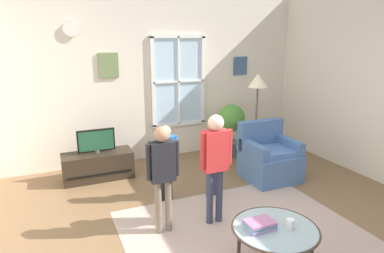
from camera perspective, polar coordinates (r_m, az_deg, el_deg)
name	(u,v)px	position (r m, az deg, el deg)	size (l,w,h in m)	color
ground_plane	(235,234)	(4.01, 7.21, -17.50)	(6.02, 6.10, 0.02)	brown
back_wall	(157,76)	(6.02, -5.95, 8.43)	(5.42, 0.17, 2.94)	beige
area_rug	(250,239)	(3.92, 9.83, -18.28)	(2.60, 2.39, 0.01)	tan
tv_stand	(98,166)	(5.45, -15.58, -6.37)	(1.05, 0.44, 0.42)	#2D2319
television	(96,141)	(5.32, -15.88, -2.31)	(0.56, 0.08, 0.37)	#4C4C4C
armchair	(269,158)	(5.36, 12.82, -5.22)	(0.76, 0.74, 0.87)	#476B9E
coffee_table	(275,230)	(3.31, 13.84, -16.64)	(0.80, 0.80, 0.45)	#99B2B7
book_stack	(260,225)	(3.25, 11.36, -15.92)	(0.27, 0.19, 0.07)	#A384BD
cup	(290,224)	(3.30, 16.22, -15.49)	(0.08, 0.08, 0.09)	white
remote_near_books	(268,222)	(3.34, 12.68, -15.52)	(0.04, 0.14, 0.02)	black
person_blue_shirt	(166,154)	(4.45, -4.44, -4.68)	(0.31, 0.14, 1.03)	black
person_black_shirt	(163,168)	(3.67, -5.00, -6.95)	(0.37, 0.17, 1.23)	#726656
person_red_shirt	(215,157)	(3.84, 3.96, -5.14)	(0.39, 0.18, 1.31)	#333851
person_pink_shirt	(212,149)	(4.54, 3.46, -3.74)	(0.33, 0.15, 1.09)	#333851
potted_plant_by_window	(231,124)	(6.19, 6.66, 0.43)	(0.49, 0.49, 0.96)	#4C565B
floor_lamp	(258,90)	(5.58, 11.01, 6.12)	(0.32, 0.32, 1.57)	black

